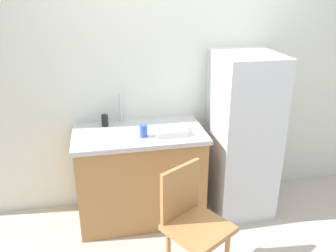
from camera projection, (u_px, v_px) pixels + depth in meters
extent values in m
cube|color=silver|center=(180.00, 73.00, 3.29)|extent=(4.80, 0.10, 2.57)
cube|color=#A87542|center=(140.00, 177.00, 3.22)|extent=(1.10, 0.60, 0.83)
cube|color=#B7B7BC|center=(139.00, 133.00, 3.05)|extent=(1.14, 0.64, 0.04)
cylinder|color=#B7B7BC|center=(121.00, 108.00, 3.20)|extent=(0.02, 0.02, 0.27)
cube|color=silver|center=(242.00, 135.00, 3.24)|extent=(0.53, 0.64, 1.52)
cylinder|color=#A87542|center=(196.00, 236.00, 2.74)|extent=(0.04, 0.04, 0.45)
cube|color=#A87542|center=(198.00, 228.00, 2.45)|extent=(0.55, 0.55, 0.04)
cube|color=#A87542|center=(180.00, 191.00, 2.50)|extent=(0.32, 0.21, 0.40)
cube|color=white|center=(170.00, 131.00, 2.99)|extent=(0.28, 0.20, 0.05)
cylinder|color=blue|center=(143.00, 131.00, 2.92)|extent=(0.07, 0.07, 0.11)
cylinder|color=black|center=(105.00, 120.00, 3.15)|extent=(0.06, 0.06, 0.10)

